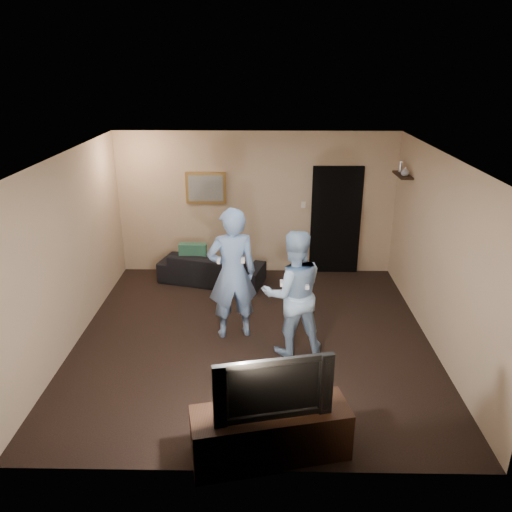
{
  "coord_description": "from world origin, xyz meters",
  "views": [
    {
      "loc": [
        0.15,
        -6.24,
        3.71
      ],
      "look_at": [
        0.04,
        0.3,
        1.15
      ],
      "focal_mm": 35.0,
      "sensor_mm": 36.0,
      "label": 1
    }
  ],
  "objects_px": {
    "tv_console": "(270,434)",
    "wii_player_left": "(232,274)",
    "sofa": "(212,268)",
    "television": "(271,383)",
    "wii_player_right": "(293,293)"
  },
  "relations": [
    {
      "from": "sofa",
      "to": "tv_console",
      "type": "distance_m",
      "value": 4.34
    },
    {
      "from": "tv_console",
      "to": "television",
      "type": "relative_size",
      "value": 1.36
    },
    {
      "from": "sofa",
      "to": "tv_console",
      "type": "bearing_deg",
      "value": 118.52
    },
    {
      "from": "wii_player_left",
      "to": "tv_console",
      "type": "bearing_deg",
      "value": -77.74
    },
    {
      "from": "tv_console",
      "to": "wii_player_left",
      "type": "bearing_deg",
      "value": 89.9
    },
    {
      "from": "wii_player_right",
      "to": "television",
      "type": "bearing_deg",
      "value": -98.99
    },
    {
      "from": "wii_player_left",
      "to": "wii_player_right",
      "type": "distance_m",
      "value": 0.93
    },
    {
      "from": "sofa",
      "to": "tv_console",
      "type": "xyz_separation_m",
      "value": [
        1.01,
        -4.22,
        -0.02
      ]
    },
    {
      "from": "sofa",
      "to": "television",
      "type": "bearing_deg",
      "value": 118.52
    },
    {
      "from": "sofa",
      "to": "wii_player_left",
      "type": "xyz_separation_m",
      "value": [
        0.49,
        -1.85,
        0.69
      ]
    },
    {
      "from": "sofa",
      "to": "television",
      "type": "distance_m",
      "value": 4.38
    },
    {
      "from": "television",
      "to": "wii_player_left",
      "type": "distance_m",
      "value": 2.43
    },
    {
      "from": "tv_console",
      "to": "wii_player_left",
      "type": "distance_m",
      "value": 2.53
    },
    {
      "from": "tv_console",
      "to": "wii_player_left",
      "type": "height_order",
      "value": "wii_player_left"
    },
    {
      "from": "wii_player_left",
      "to": "wii_player_right",
      "type": "xyz_separation_m",
      "value": [
        0.82,
        -0.43,
        -0.09
      ]
    }
  ]
}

